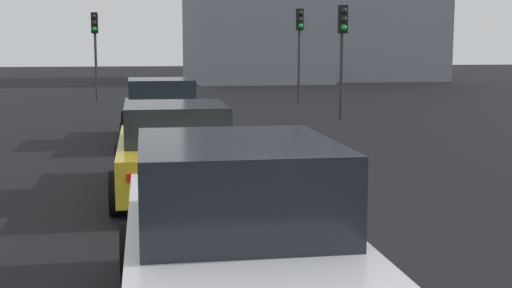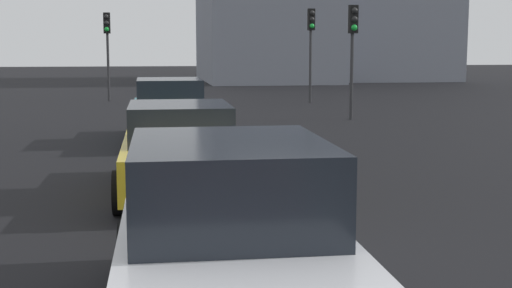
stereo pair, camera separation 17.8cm
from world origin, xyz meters
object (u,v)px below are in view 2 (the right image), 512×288
Objects in this scene: car_yellow_right_second at (179,150)px; traffic_light_near_right at (107,37)px; car_teal_right_lead at (169,111)px; traffic_light_near_left at (311,35)px; car_white_right_third at (228,242)px; traffic_light_far_left at (353,37)px.

traffic_light_near_right is (20.38, 2.17, 2.05)m from car_yellow_right_second.
car_teal_right_lead is 1.06× the size of car_yellow_right_second.
traffic_light_near_left is at bearing 77.61° from traffic_light_near_right.
car_white_right_third is 17.68m from traffic_light_far_left.
traffic_light_near_right reaches higher than traffic_light_far_left.
car_yellow_right_second is 1.16× the size of traffic_light_near_right.
car_white_right_third is at bearing -22.41° from traffic_light_far_left.
traffic_light_near_left reaches higher than car_white_right_third.
car_yellow_right_second is (-6.48, 0.05, -0.04)m from car_teal_right_lead.
car_yellow_right_second is at bearing 179.41° from car_teal_right_lead.
traffic_light_near_left is 1.03× the size of traffic_light_near_right.
car_teal_right_lead reaches higher than car_yellow_right_second.
traffic_light_far_left is at bearing -7.10° from traffic_light_near_left.
traffic_light_near_right is (13.90, 2.22, 2.01)m from car_teal_right_lead.
car_teal_right_lead is 7.72m from traffic_light_far_left.
car_yellow_right_second is 1.02× the size of car_white_right_third.
traffic_light_near_right is (2.53, 8.54, -0.07)m from traffic_light_near_left.
traffic_light_near_left is 6.99m from traffic_light_far_left.
traffic_light_near_left is at bearing 175.28° from traffic_light_far_left.
car_white_right_third is (-5.68, -0.13, 0.06)m from car_yellow_right_second.
traffic_light_near_right reaches higher than car_white_right_third.
car_white_right_third is 26.24m from traffic_light_near_right.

